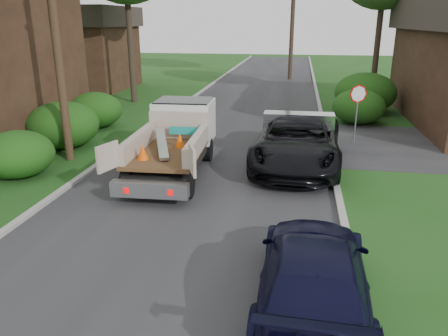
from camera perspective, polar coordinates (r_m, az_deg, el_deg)
The scene contains 15 objects.
ground at distance 10.95m, azimuth -6.17°, elevation -8.12°, with size 120.00×120.00×0.00m, color #1B4714.
road at distance 20.19m, azimuth 1.41°, elevation 4.61°, with size 8.00×90.00×0.02m, color #28282B.
curb_left at distance 21.13m, azimuth -9.70°, elevation 5.14°, with size 0.20×90.00×0.12m, color #9E9E99.
curb_right at distance 20.03m, azimuth 13.13°, elevation 4.16°, with size 0.20×90.00×0.12m, color #9E9E99.
stop_sign at distance 18.81m, azimuth 17.05°, elevation 8.27°, with size 0.71×0.32×2.48m.
utility_pole at distance 16.57m, azimuth -21.42°, elevation 18.37°, with size 2.42×1.25×10.00m.
house_left_far at distance 35.40m, azimuth -18.43°, elevation 14.76°, with size 7.56×7.56×6.00m.
hedge_left_a at distance 15.84m, azimuth -25.35°, elevation 1.65°, with size 2.34×2.34×1.53m, color #114610.
hedge_left_b at distance 18.82m, azimuth -20.28°, elevation 5.31°, with size 2.86×2.86×1.87m, color #114610.
hedge_left_c at distance 22.00m, azimuth -16.53°, elevation 7.27°, with size 2.60×2.60×1.70m, color #114610.
hedge_right_a at distance 22.95m, azimuth 17.17°, elevation 7.66°, with size 2.60×2.60×1.70m, color #114610.
hedge_right_b at distance 25.94m, azimuth 17.99°, elevation 9.35°, with size 3.38×3.38×2.21m, color #114610.
flatbed_truck at distance 15.28m, azimuth -6.02°, elevation 4.49°, with size 2.72×5.89×2.20m.
black_pickup at distance 15.68m, azimuth 9.59°, elevation 3.49°, with size 2.92×6.32×1.76m, color black.
navy_suv at distance 8.09m, azimuth 11.59°, elevation -13.24°, with size 1.94×4.76×1.38m, color black.
Camera 1 is at (2.76, -9.39, 4.92)m, focal length 35.00 mm.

